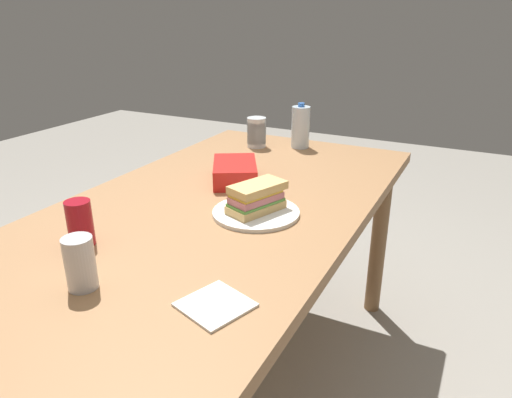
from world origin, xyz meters
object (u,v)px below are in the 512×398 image
Objects in this scene: paper_plate at (256,213)px; soda_can_silver at (80,263)px; sandwich at (257,198)px; plastic_cup_stack at (257,132)px; soda_can_red at (80,223)px; water_bottle_tall at (301,127)px; chip_bag at (235,172)px; dining_table at (203,238)px.

soda_can_silver is (-0.53, 0.16, 0.06)m from paper_plate.
sandwich is 1.56× the size of plastic_cup_stack.
soda_can_red is 0.62× the size of water_bottle_tall.
chip_bag reaches higher than paper_plate.
soda_can_red reaches higher than sandwich.
chip_bag is 1.76× the size of plastic_cup_stack.
dining_table is at bearing -1.02° from soda_can_silver.
soda_can_silver is (-0.53, 0.16, 0.01)m from sandwich.
water_bottle_tall reaches higher than dining_table.
water_bottle_tall is 1.51× the size of plastic_cup_stack.
plastic_cup_stack reaches higher than sandwich.
dining_table is 0.22m from sandwich.
dining_table is at bearing -165.94° from plastic_cup_stack.
plastic_cup_stack reaches higher than dining_table.
plastic_cup_stack reaches higher than paper_plate.
plastic_cup_stack is at bearing 26.75° from sandwich.
sandwich is at bearing 5.39° from paper_plate.
soda_can_silver is at bearing -134.01° from soda_can_red.
plastic_cup_stack is at bearing 26.64° from paper_plate.
paper_plate reaches higher than dining_table.
sandwich is at bearing -153.25° from plastic_cup_stack.
soda_can_silver is (-1.28, 0.00, -0.03)m from water_bottle_tall.
water_bottle_tall reaches higher than paper_plate.
soda_can_red is 0.22m from soda_can_silver.
chip_bag is at bearing -11.05° from soda_can_red.
chip_bag reaches higher than dining_table.
soda_can_red is at bearing 45.99° from soda_can_silver.
water_bottle_tall is 0.20m from plastic_cup_stack.
sandwich reaches higher than dining_table.
water_bottle_tall reaches higher than sandwich.
soda_can_silver is (-1.20, -0.17, -0.00)m from plastic_cup_stack.
plastic_cup_stack is 1.21m from soda_can_silver.
soda_can_red is at bearing 139.02° from chip_bag.
sandwich reaches higher than paper_plate.
chip_bag is at bearing 9.27° from dining_table.
chip_bag is at bearing 2.92° from soda_can_silver.
plastic_cup_stack is 1.07× the size of soda_can_silver.
paper_plate is 2.00× the size of plastic_cup_stack.
dining_table is 15.43× the size of soda_can_red.
water_bottle_tall is at bearing -8.09° from soda_can_red.
sandwich is 1.68× the size of soda_can_silver.
soda_can_red is at bearing 171.91° from water_bottle_tall.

